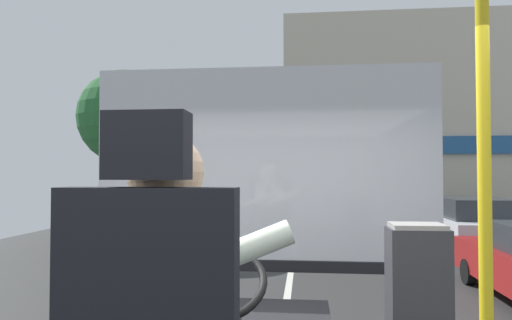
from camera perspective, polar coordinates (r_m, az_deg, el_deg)
name	(u,v)px	position (r m, az deg, el deg)	size (l,w,h in m)	color
ground	(292,264)	(10.72, 4.49, -12.61)	(18.00, 44.00, 0.06)	#303030
bus_driver	(171,303)	(1.53, -10.38, -16.97)	(0.77, 0.59, 0.82)	black
handrail_pole	(485,193)	(1.73, 26.34, -3.63)	(0.04, 0.04, 2.21)	yellow
windshield_panel	(264,191)	(3.35, 1.00, -3.80)	(2.50, 0.08, 1.48)	silver
street_tree	(126,119)	(12.91, -15.75, 4.93)	(2.52, 2.52, 4.77)	#4C3828
shop_building	(435,126)	(19.26, 21.14, 3.92)	(11.50, 4.55, 7.71)	#BCB29E
parked_car_white	(471,224)	(13.09, 24.99, -7.17)	(1.98, 4.22, 1.40)	silver
parked_car_green	(416,212)	(17.58, 19.13, -6.08)	(2.04, 4.48, 1.23)	#195633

